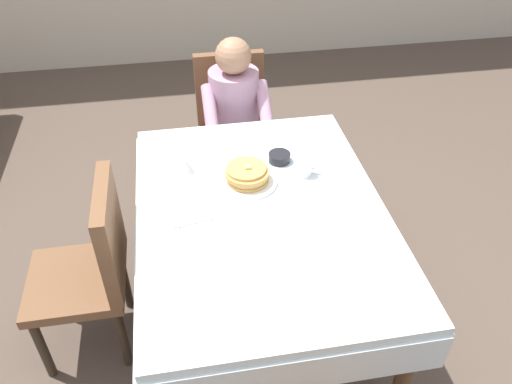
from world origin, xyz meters
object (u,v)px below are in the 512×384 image
Objects in this scene: diner_person at (235,111)px; syrup_pitcher at (186,166)px; plate_breakfast at (248,181)px; cup_coffee at (305,167)px; bowl_butter at (279,157)px; knife_right_of_plate at (288,181)px; breakfast_stack at (247,174)px; fork_left_of_plate at (209,189)px; chair_left_side at (94,263)px; spoon_near_edge at (267,232)px; chair_diner at (232,118)px; dining_table_main at (261,223)px.

diner_person reaches higher than syrup_pitcher.
plate_breakfast is (-0.05, -0.82, 0.08)m from diner_person.
cup_coffee is at bearing 3.95° from plate_breakfast.
bowl_butter is 0.55× the size of knife_right_of_plate.
fork_left_of_plate is (-0.19, -0.02, -0.05)m from breakfast_stack.
plate_breakfast is 1.40× the size of knife_right_of_plate.
chair_left_side is 3.32× the size of plate_breakfast.
cup_coffee is 0.11m from knife_right_of_plate.
plate_breakfast is 2.48× the size of cup_coffee.
syrup_pitcher is at bearing 124.16° from spoon_near_edge.
plate_breakfast is 0.19m from knife_right_of_plate.
diner_person is 5.38× the size of breakfast_stack.
chair_left_side is at bearing 100.57° from knife_right_of_plate.
breakfast_stack is 0.19m from fork_left_of_plate.
chair_diner is 11.63× the size of syrup_pitcher.
syrup_pitcher is (-0.31, 0.33, 0.13)m from dining_table_main.
plate_breakfast is 1.56× the size of fork_left_of_plate.
syrup_pitcher reaches higher than plate_breakfast.
dining_table_main is 10.16× the size of spoon_near_edge.
bowl_butter is (0.15, 0.35, 0.11)m from dining_table_main.
breakfast_stack is at bearing 86.73° from chair_diner.
cup_coffee is at bearing -66.78° from knife_right_of_plate.
diner_person is (0.02, 1.01, 0.02)m from dining_table_main.
breakfast_stack reaches higher than dining_table_main.
chair_diner is 8.23× the size of cup_coffee.
dining_table_main is at bearing 89.61° from spoon_near_edge.
chair_left_side is at bearing -144.49° from syrup_pitcher.
chair_left_side reaches higher than plate_breakfast.
bowl_butter reaches higher than dining_table_main.
plate_breakfast is at bearing 86.36° from diner_person.
dining_table_main is 7.32× the size of breakfast_stack.
chair_diner is at bearing -6.89° from fork_left_of_plate.
fork_left_of_plate is at bearing -175.21° from cup_coffee.
dining_table_main is 1.64× the size of chair_diner.
dining_table_main is 0.30m from fork_left_of_plate.
knife_right_of_plate is at bearing 99.39° from diner_person.
cup_coffee is at bearing -11.16° from syrup_pitcher.
knife_right_of_plate is (0.14, -0.84, 0.07)m from diner_person.
cup_coffee is (0.23, -0.95, 0.25)m from chair_diner.
bowl_butter reaches higher than plate_breakfast.
breakfast_stack is 2.60× the size of syrup_pitcher.
cup_coffee is 0.16m from bowl_butter.
chair_diner is at bearing 7.64° from knife_right_of_plate.
syrup_pitcher is 0.49m from knife_right_of_plate.
cup_coffee is (0.23, -0.80, 0.11)m from diner_person.
cup_coffee is at bearing 106.03° from diner_person.
breakfast_stack is at bearing -141.48° from bowl_butter.
bowl_butter is 0.53m from spoon_near_edge.
plate_breakfast is 0.28m from cup_coffee.
knife_right_of_plate and spoon_near_edge have the same top height.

